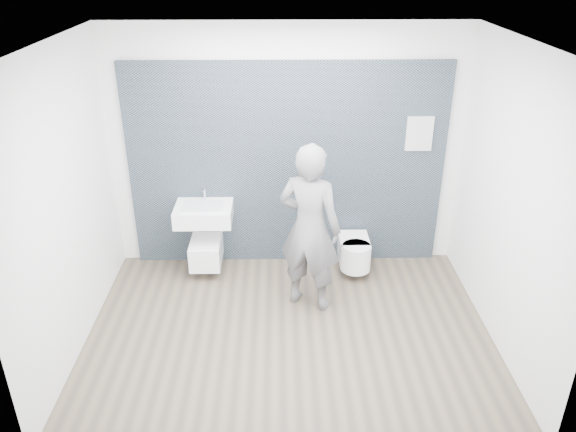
{
  "coord_description": "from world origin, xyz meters",
  "views": [
    {
      "loc": [
        -0.09,
        -4.54,
        3.51
      ],
      "look_at": [
        0.0,
        0.6,
        1.0
      ],
      "focal_mm": 35.0,
      "sensor_mm": 36.0,
      "label": 1
    }
  ],
  "objects_px": {
    "toilet_square": "(206,249)",
    "toilet_rounded": "(355,252)",
    "visitor": "(310,228)",
    "washbasin": "(204,213)"
  },
  "relations": [
    {
      "from": "toilet_square",
      "to": "toilet_rounded",
      "type": "distance_m",
      "value": 1.74
    },
    {
      "from": "toilet_square",
      "to": "visitor",
      "type": "distance_m",
      "value": 1.49
    },
    {
      "from": "toilet_rounded",
      "to": "visitor",
      "type": "relative_size",
      "value": 0.33
    },
    {
      "from": "washbasin",
      "to": "visitor",
      "type": "bearing_deg",
      "value": -30.68
    },
    {
      "from": "washbasin",
      "to": "toilet_rounded",
      "type": "relative_size",
      "value": 1.09
    },
    {
      "from": "toilet_rounded",
      "to": "washbasin",
      "type": "bearing_deg",
      "value": 178.2
    },
    {
      "from": "toilet_rounded",
      "to": "visitor",
      "type": "bearing_deg",
      "value": -131.91
    },
    {
      "from": "washbasin",
      "to": "toilet_rounded",
      "type": "xyz_separation_m",
      "value": [
        1.74,
        -0.05,
        -0.49
      ]
    },
    {
      "from": "toilet_square",
      "to": "visitor",
      "type": "relative_size",
      "value": 0.38
    },
    {
      "from": "washbasin",
      "to": "toilet_rounded",
      "type": "bearing_deg",
      "value": -1.8
    }
  ]
}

